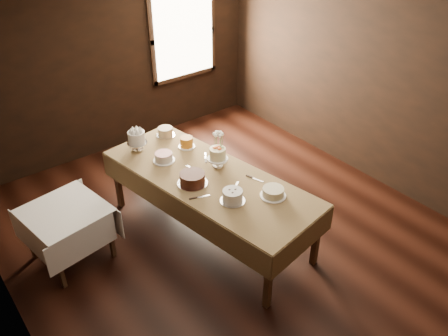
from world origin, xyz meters
The scene contains 22 objects.
floor centered at (0.00, 0.00, 0.00)m, with size 5.00×6.00×0.01m, color black.
ceiling centered at (0.00, 0.00, 2.80)m, with size 5.00×6.00×0.01m, color beige.
wall_back centered at (0.00, 3.00, 1.40)m, with size 5.00×0.02×2.80m, color black.
wall_right centered at (2.50, 0.00, 1.40)m, with size 0.02×6.00×2.80m, color black.
window centered at (1.30, 2.94, 1.60)m, with size 1.10×0.05×1.30m, color #FFEABF.
display_table centered at (-0.16, 0.29, 0.79)m, with size 1.49×2.88×0.85m.
side_table centered at (-1.71, 0.91, 0.63)m, with size 0.96×0.96×0.71m.
cake_meringue centered at (-0.52, 1.34, 0.98)m, with size 0.31×0.31×0.28m.
cake_speckled centered at (-0.04, 1.44, 0.91)m, with size 0.28×0.28×0.12m.
cake_lattice centered at (-0.40, 0.91, 0.90)m, with size 0.30×0.30×0.10m.
cake_caramel centered at (0.02, 1.02, 0.92)m, with size 0.23×0.23×0.14m.
cake_chocolate centered at (-0.39, 0.28, 0.92)m, with size 0.36×0.36×0.14m.
cake_flowers centered at (0.06, 0.40, 0.96)m, with size 0.27×0.27×0.26m.
cake_swirl centered at (-0.24, -0.26, 0.92)m, with size 0.31×0.31×0.14m.
cake_cream centered at (0.17, -0.46, 0.90)m, with size 0.30×0.30×0.10m.
cake_server_a centered at (-0.02, -0.05, 0.85)m, with size 0.24×0.03×0.01m, color silver.
cake_server_b centered at (0.25, -0.13, 0.85)m, with size 0.24×0.03×0.01m, color silver.
cake_server_c centered at (-0.22, 0.57, 0.85)m, with size 0.24×0.03×0.01m, color silver.
cake_server_d centered at (0.08, 0.68, 0.85)m, with size 0.24×0.03×0.01m, color silver.
cake_server_e centered at (-0.44, 0.00, 0.85)m, with size 0.24×0.03×0.01m, color silver.
flower_vase centered at (0.22, 0.60, 0.91)m, with size 0.12×0.12×0.12m, color #2D2823.
flower_bouquet centered at (0.22, 0.60, 1.09)m, with size 0.14×0.14×0.20m, color white, non-canonical shape.
Camera 1 is at (-2.78, -3.37, 3.90)m, focal length 36.99 mm.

